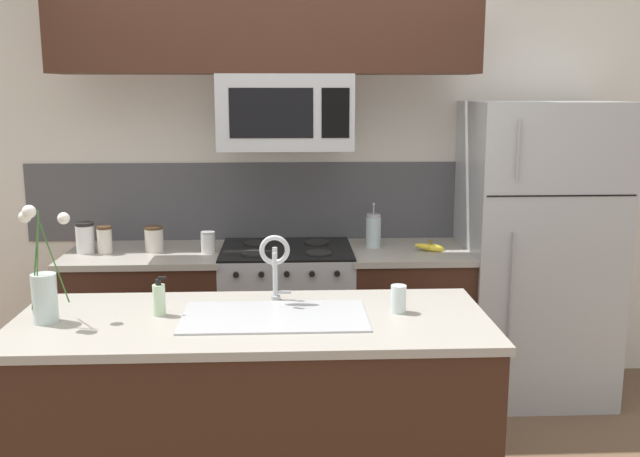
# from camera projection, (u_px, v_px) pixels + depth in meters

# --- Properties ---
(rear_partition) EXTENTS (5.20, 0.10, 2.60)m
(rear_partition) POSITION_uv_depth(u_px,v_px,m) (334.00, 176.00, 4.47)
(rear_partition) COLOR silver
(rear_partition) RESTS_ON ground
(splash_band) EXTENTS (3.18, 0.01, 0.48)m
(splash_band) POSITION_uv_depth(u_px,v_px,m) (286.00, 201.00, 4.43)
(splash_band) COLOR #4C4C51
(splash_band) RESTS_ON rear_partition
(back_counter_left) EXTENTS (0.90, 0.65, 0.91)m
(back_counter_left) POSITION_uv_depth(u_px,v_px,m) (149.00, 326.00, 4.20)
(back_counter_left) COLOR #381E14
(back_counter_left) RESTS_ON ground
(back_counter_right) EXTENTS (0.71, 0.65, 0.91)m
(back_counter_right) POSITION_uv_depth(u_px,v_px,m) (407.00, 323.00, 4.28)
(back_counter_right) COLOR #381E14
(back_counter_right) RESTS_ON ground
(stove_range) EXTENTS (0.76, 0.64, 0.93)m
(stove_range) POSITION_uv_depth(u_px,v_px,m) (287.00, 323.00, 4.24)
(stove_range) COLOR #A8AAAF
(stove_range) RESTS_ON ground
(microwave) EXTENTS (0.74, 0.40, 0.41)m
(microwave) POSITION_uv_depth(u_px,v_px,m) (285.00, 112.00, 3.98)
(microwave) COLOR #A8AAAF
(upper_cabinet_band) EXTENTS (2.31, 0.34, 0.60)m
(upper_cabinet_band) POSITION_uv_depth(u_px,v_px,m) (266.00, 17.00, 3.85)
(upper_cabinet_band) COLOR #381E14
(refrigerator) EXTENTS (0.85, 0.74, 1.77)m
(refrigerator) POSITION_uv_depth(u_px,v_px,m) (535.00, 251.00, 4.25)
(refrigerator) COLOR #A8AAAF
(refrigerator) RESTS_ON ground
(storage_jar_tall) EXTENTS (0.10, 0.10, 0.18)m
(storage_jar_tall) POSITION_uv_depth(u_px,v_px,m) (85.00, 238.00, 4.08)
(storage_jar_tall) COLOR silver
(storage_jar_tall) RESTS_ON back_counter_left
(storage_jar_medium) EXTENTS (0.08, 0.08, 0.16)m
(storage_jar_medium) POSITION_uv_depth(u_px,v_px,m) (105.00, 240.00, 4.06)
(storage_jar_medium) COLOR silver
(storage_jar_medium) RESTS_ON back_counter_left
(storage_jar_short) EXTENTS (0.11, 0.11, 0.14)m
(storage_jar_short) POSITION_uv_depth(u_px,v_px,m) (154.00, 239.00, 4.12)
(storage_jar_short) COLOR silver
(storage_jar_short) RESTS_ON back_counter_left
(storage_jar_squat) EXTENTS (0.08, 0.08, 0.12)m
(storage_jar_squat) POSITION_uv_depth(u_px,v_px,m) (208.00, 242.00, 4.09)
(storage_jar_squat) COLOR silver
(storage_jar_squat) RESTS_ON back_counter_left
(banana_bunch) EXTENTS (0.19, 0.12, 0.08)m
(banana_bunch) POSITION_uv_depth(u_px,v_px,m) (430.00, 247.00, 4.13)
(banana_bunch) COLOR yellow
(banana_bunch) RESTS_ON back_counter_right
(french_press) EXTENTS (0.09, 0.09, 0.27)m
(french_press) POSITION_uv_depth(u_px,v_px,m) (373.00, 231.00, 4.22)
(french_press) COLOR silver
(french_press) RESTS_ON back_counter_right
(island_counter) EXTENTS (1.95, 0.79, 0.91)m
(island_counter) POSITION_uv_depth(u_px,v_px,m) (254.00, 420.00, 3.01)
(island_counter) COLOR #381E14
(island_counter) RESTS_ON ground
(kitchen_sink) EXTENTS (0.76, 0.42, 0.16)m
(kitchen_sink) POSITION_uv_depth(u_px,v_px,m) (275.00, 333.00, 2.94)
(kitchen_sink) COLOR #ADAFB5
(kitchen_sink) RESTS_ON island_counter
(sink_faucet) EXTENTS (0.14, 0.14, 0.31)m
(sink_faucet) POSITION_uv_depth(u_px,v_px,m) (275.00, 259.00, 3.09)
(sink_faucet) COLOR #B7BABF
(sink_faucet) RESTS_ON island_counter
(dish_soap_bottle) EXTENTS (0.06, 0.05, 0.16)m
(dish_soap_bottle) POSITION_uv_depth(u_px,v_px,m) (159.00, 299.00, 2.94)
(dish_soap_bottle) COLOR beige
(dish_soap_bottle) RESTS_ON island_counter
(drinking_glass) EXTENTS (0.07, 0.07, 0.12)m
(drinking_glass) POSITION_uv_depth(u_px,v_px,m) (398.00, 299.00, 2.98)
(drinking_glass) COLOR silver
(drinking_glass) RESTS_ON island_counter
(flower_vase) EXTENTS (0.17, 0.14, 0.48)m
(flower_vase) POSITION_uv_depth(u_px,v_px,m) (44.00, 290.00, 2.84)
(flower_vase) COLOR silver
(flower_vase) RESTS_ON island_counter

